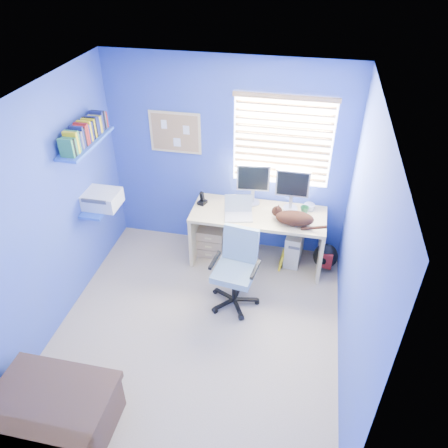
% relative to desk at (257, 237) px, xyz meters
% --- Properties ---
extents(floor, '(3.00, 3.20, 0.00)m').
position_rel_desk_xyz_m(floor, '(-0.45, -1.26, -0.37)').
color(floor, '#C0AB96').
rests_on(floor, ground).
extents(ceiling, '(3.00, 3.20, 0.00)m').
position_rel_desk_xyz_m(ceiling, '(-0.45, -1.26, 2.13)').
color(ceiling, white).
rests_on(ceiling, wall_back).
extents(wall_back, '(3.00, 0.01, 2.50)m').
position_rel_desk_xyz_m(wall_back, '(-0.45, 0.34, 0.88)').
color(wall_back, blue).
rests_on(wall_back, ground).
extents(wall_front, '(3.00, 0.01, 2.50)m').
position_rel_desk_xyz_m(wall_front, '(-0.45, -2.86, 0.88)').
color(wall_front, blue).
rests_on(wall_front, ground).
extents(wall_left, '(0.01, 3.20, 2.50)m').
position_rel_desk_xyz_m(wall_left, '(-1.95, -1.26, 0.88)').
color(wall_left, blue).
rests_on(wall_left, ground).
extents(wall_right, '(0.01, 3.20, 2.50)m').
position_rel_desk_xyz_m(wall_right, '(1.05, -1.26, 0.88)').
color(wall_right, blue).
rests_on(wall_right, ground).
extents(desk, '(1.63, 0.65, 0.74)m').
position_rel_desk_xyz_m(desk, '(0.00, 0.00, 0.00)').
color(desk, '#D6BD85').
rests_on(desk, floor).
extents(laptop, '(0.38, 0.33, 0.22)m').
position_rel_desk_xyz_m(laptop, '(-0.22, -0.13, 0.48)').
color(laptop, silver).
rests_on(laptop, desk).
extents(monitor_left, '(0.41, 0.16, 0.54)m').
position_rel_desk_xyz_m(monitor_left, '(-0.11, 0.21, 0.64)').
color(monitor_left, silver).
rests_on(monitor_left, desk).
extents(monitor_right, '(0.40, 0.12, 0.54)m').
position_rel_desk_xyz_m(monitor_right, '(0.37, 0.17, 0.64)').
color(monitor_right, silver).
rests_on(monitor_right, desk).
extents(phone, '(0.12, 0.13, 0.17)m').
position_rel_desk_xyz_m(phone, '(-0.72, 0.07, 0.45)').
color(phone, black).
rests_on(phone, desk).
extents(mug, '(0.10, 0.09, 0.10)m').
position_rel_desk_xyz_m(mug, '(0.54, 0.10, 0.42)').
color(mug, '#2A7943').
rests_on(mug, desk).
extents(cd_spindle, '(0.13, 0.13, 0.07)m').
position_rel_desk_xyz_m(cd_spindle, '(0.60, 0.22, 0.41)').
color(cd_spindle, silver).
rests_on(cd_spindle, desk).
extents(cat, '(0.50, 0.38, 0.16)m').
position_rel_desk_xyz_m(cat, '(0.44, -0.14, 0.45)').
color(cat, black).
rests_on(cat, desk).
extents(tower_pc, '(0.23, 0.46, 0.45)m').
position_rel_desk_xyz_m(tower_pc, '(0.47, 0.12, -0.14)').
color(tower_pc, beige).
rests_on(tower_pc, floor).
extents(drawer_boxes, '(0.35, 0.28, 0.41)m').
position_rel_desk_xyz_m(drawer_boxes, '(-0.62, 0.04, -0.17)').
color(drawer_boxes, tan).
rests_on(drawer_boxes, floor).
extents(yellow_book, '(0.03, 0.17, 0.24)m').
position_rel_desk_xyz_m(yellow_book, '(0.33, -0.08, -0.25)').
color(yellow_book, yellow).
rests_on(yellow_book, floor).
extents(backpack, '(0.34, 0.28, 0.36)m').
position_rel_desk_xyz_m(backpack, '(0.87, 0.04, -0.19)').
color(backpack, black).
rests_on(backpack, floor).
extents(bed_corner, '(0.96, 0.68, 0.46)m').
position_rel_desk_xyz_m(bed_corner, '(-1.35, -2.64, -0.14)').
color(bed_corner, '#4B352C').
rests_on(bed_corner, floor).
extents(office_chair, '(0.61, 0.61, 0.93)m').
position_rel_desk_xyz_m(office_chair, '(-0.13, -0.77, -0.02)').
color(office_chair, black).
rests_on(office_chair, floor).
extents(window_blinds, '(1.15, 0.05, 1.10)m').
position_rel_desk_xyz_m(window_blinds, '(0.20, 0.31, 1.18)').
color(window_blinds, white).
rests_on(window_blinds, ground).
extents(corkboard, '(0.64, 0.02, 0.52)m').
position_rel_desk_xyz_m(corkboard, '(-1.10, 0.33, 1.18)').
color(corkboard, '#D6BD85').
rests_on(corkboard, ground).
extents(wall_shelves, '(0.42, 0.90, 1.05)m').
position_rel_desk_xyz_m(wall_shelves, '(-1.81, -0.51, 1.06)').
color(wall_shelves, blue).
rests_on(wall_shelves, ground).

